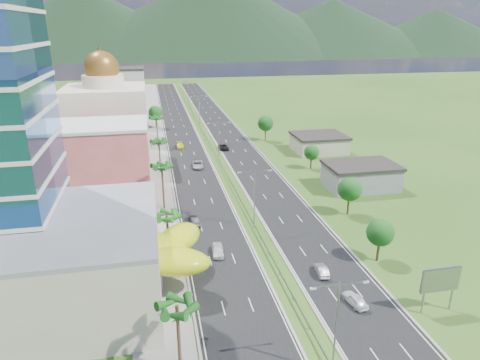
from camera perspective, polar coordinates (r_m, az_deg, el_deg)
ground at (r=68.98m, az=3.85°, el=-9.95°), size 500.00×500.00×0.00m
road_left at (r=151.76m, az=-8.00°, el=6.59°), size 11.00×260.00×0.04m
road_right at (r=153.39m, az=-2.37°, el=6.91°), size 11.00×260.00×0.04m
sidewalk_left at (r=151.48m, az=-11.61°, el=6.37°), size 7.00×260.00×0.12m
median_guardrail at (r=134.87m, az=-4.27°, el=5.33°), size 0.10×216.06×0.76m
streetlight_median_a at (r=45.69m, az=12.76°, el=-17.65°), size 6.04×0.25×11.00m
streetlight_median_b at (r=74.80m, az=1.95°, el=-1.72°), size 6.04×0.25×11.00m
streetlight_median_c at (r=112.26m, az=-2.85°, el=5.63°), size 6.04×0.25×11.00m
streetlight_median_d at (r=155.92m, az=-5.47°, el=9.57°), size 6.04×0.25×11.00m
streetlight_median_e at (r=200.17m, az=-6.96°, el=11.77°), size 6.04×0.25×11.00m
mall_podium at (r=61.01m, az=-25.21°, el=-10.31°), size 30.00×24.00×11.00m
lime_canopy at (r=61.11m, az=-13.63°, el=-9.34°), size 18.00×15.00×7.40m
pink_shophouse at (r=94.17m, az=-18.16°, el=2.33°), size 20.00×15.00×15.00m
domed_building at (r=115.45m, az=-17.27°, el=7.51°), size 20.00×20.00×28.70m
midrise_grey at (r=140.45m, az=-15.90°, el=8.30°), size 16.00×15.00×16.00m
midrise_beige at (r=162.31m, az=-15.39°, el=9.28°), size 16.00×15.00×13.00m
midrise_white at (r=184.61m, az=-15.10°, el=11.29°), size 16.00×15.00×18.00m
billboard at (r=59.82m, az=25.15°, el=-12.12°), size 5.20×0.35×6.20m
shed_near at (r=99.04m, az=15.78°, el=0.37°), size 15.00×10.00×5.00m
shed_far at (r=125.96m, az=10.47°, el=4.76°), size 14.00×12.00×4.40m
palm_tree_a at (r=44.17m, az=-8.38°, el=-16.74°), size 3.60×3.60×9.10m
palm_tree_b at (r=65.47m, az=-9.73°, el=-4.97°), size 3.60×3.60×8.10m
palm_tree_c at (r=83.63m, az=-10.38°, el=1.59°), size 3.60×3.60×9.60m
palm_tree_d at (r=106.00m, az=-10.76°, el=4.89°), size 3.60×3.60×8.60m
palm_tree_e at (r=130.19m, az=-11.08°, el=7.97°), size 3.60×3.60×9.40m
leafy_tree_lfar at (r=155.25m, az=-11.21°, el=8.81°), size 4.90×4.90×8.05m
leafy_tree_ra at (r=68.48m, az=18.20°, el=-6.69°), size 4.20×4.20×6.90m
leafy_tree_rb at (r=83.35m, az=14.41°, el=-1.21°), size 4.55×4.55×7.47m
leafy_tree_rc at (r=109.08m, az=9.53°, el=3.66°), size 3.85×3.85×6.33m
leafy_tree_rd at (r=135.24m, az=3.43°, el=7.55°), size 4.90×4.90×8.05m
mountain_ridge at (r=514.47m, az=-3.21°, el=15.95°), size 860.00×140.00×90.00m
car_white_near_left at (r=68.69m, az=-2.98°, el=-9.31°), size 2.15×4.53×1.50m
car_dark_left at (r=78.73m, az=-6.10°, el=-5.48°), size 1.99×4.22×1.34m
car_silver_mid_left at (r=110.04m, az=-5.63°, el=2.06°), size 3.02×5.88×1.59m
car_yellow_far_left at (r=129.08m, az=-7.98°, el=4.60°), size 2.02×4.96×1.44m
car_white_near_right at (r=59.56m, az=15.09°, el=-15.11°), size 2.35×4.42×1.43m
car_silver_right at (r=64.75m, az=10.83°, el=-11.73°), size 1.81×4.10×1.31m
car_dark_far_right at (r=126.48m, az=-2.28°, el=4.48°), size 2.65×5.54×1.52m
motorcycle at (r=52.22m, az=-4.54°, el=-20.29°), size 0.62×1.75×1.10m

